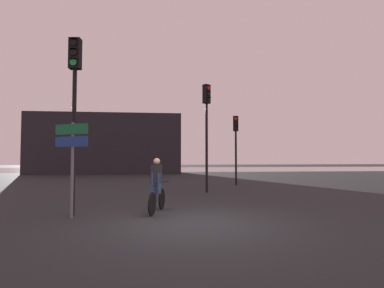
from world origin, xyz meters
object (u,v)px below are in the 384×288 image
(traffic_light_center, at_px, (207,118))
(cyclist, at_px, (157,185))
(distant_building, at_px, (107,144))
(direction_sign_post, at_px, (72,152))
(traffic_light_near_left, at_px, (74,93))
(traffic_light_far_right, at_px, (236,137))

(traffic_light_center, height_order, cyclist, traffic_light_center)
(distant_building, distance_m, traffic_light_center, 18.95)
(direction_sign_post, bearing_deg, cyclist, -139.08)
(traffic_light_center, distance_m, direction_sign_post, 7.33)
(traffic_light_near_left, height_order, direction_sign_post, traffic_light_near_left)
(traffic_light_center, bearing_deg, cyclist, 29.35)
(distant_building, xyz_separation_m, direction_sign_post, (3.08, -22.81, -1.20))
(traffic_light_far_right, height_order, traffic_light_center, traffic_light_center)
(distant_building, xyz_separation_m, traffic_light_far_right, (9.96, -13.79, -0.12))
(traffic_light_center, bearing_deg, distant_building, -102.08)
(traffic_light_center, bearing_deg, direction_sign_post, 14.30)
(traffic_light_center, relative_size, direction_sign_post, 1.96)
(traffic_light_far_right, height_order, direction_sign_post, traffic_light_far_right)
(traffic_light_far_right, relative_size, cyclist, 2.48)
(distant_building, bearing_deg, cyclist, -76.41)
(cyclist, bearing_deg, direction_sign_post, -150.98)
(direction_sign_post, bearing_deg, traffic_light_center, -102.64)
(traffic_light_far_right, bearing_deg, cyclist, 75.63)
(direction_sign_post, bearing_deg, traffic_light_near_left, -52.71)
(traffic_light_far_right, bearing_deg, traffic_light_center, 70.97)
(traffic_light_far_right, bearing_deg, direction_sign_post, 66.74)
(traffic_light_center, height_order, traffic_light_near_left, traffic_light_near_left)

